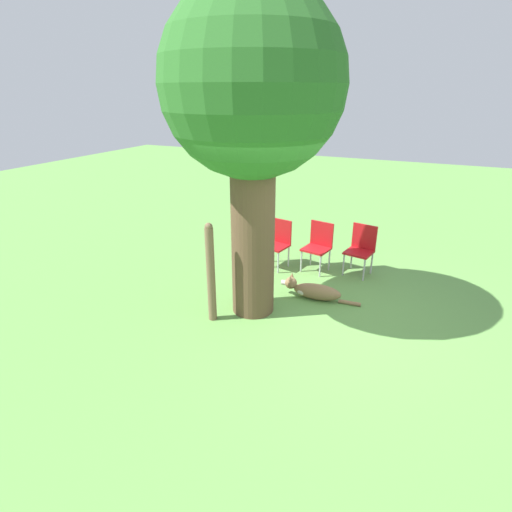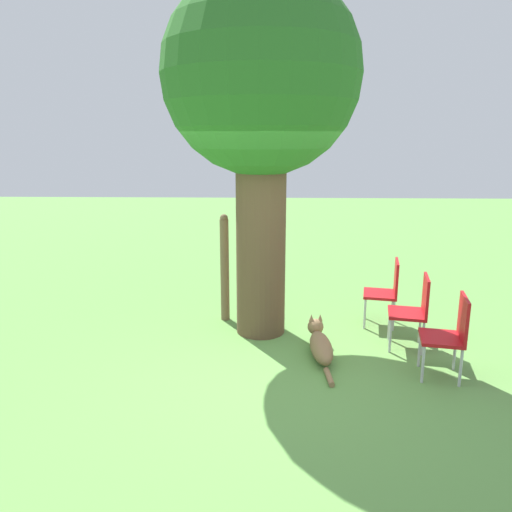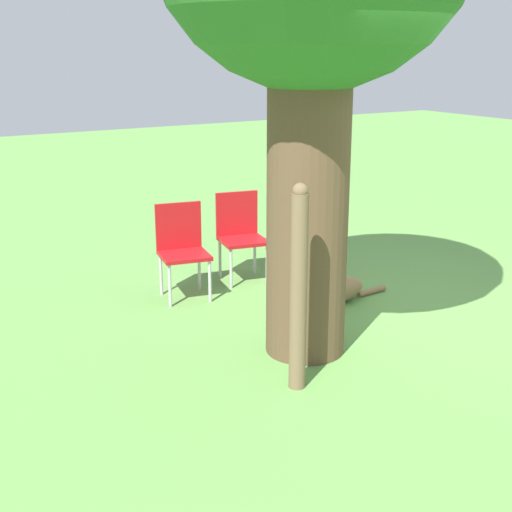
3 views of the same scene
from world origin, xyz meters
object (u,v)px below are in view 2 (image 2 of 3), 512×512
at_px(dog, 320,344).
at_px(red_chair_2, 387,289).
at_px(oak_tree, 261,87).
at_px(red_chair_1, 415,307).
at_px(red_chair_0, 451,332).
at_px(fence_post, 225,267).

bearing_deg(dog, red_chair_2, -48.15).
relative_size(oak_tree, dog, 3.37).
distance_m(red_chair_1, red_chair_2, 0.75).
height_order(red_chair_1, red_chair_2, same).
height_order(dog, red_chair_1, red_chair_1).
distance_m(red_chair_0, red_chair_2, 1.50).
relative_size(dog, red_chair_1, 1.43).
bearing_deg(red_chair_0, red_chair_1, -66.43).
xyz_separation_m(oak_tree, red_chair_1, (1.81, -0.47, -2.49)).
bearing_deg(red_chair_2, fence_post, 7.16).
distance_m(oak_tree, red_chair_1, 3.11).
relative_size(dog, fence_post, 0.87).
bearing_deg(oak_tree, red_chair_2, 9.13).
bearing_deg(fence_post, red_chair_1, -20.90).
bearing_deg(red_chair_0, red_chair_2, -66.43).
height_order(oak_tree, dog, oak_tree).
bearing_deg(red_chair_1, fence_post, -9.76).
distance_m(red_chair_0, red_chair_1, 0.75).
bearing_deg(red_chair_2, red_chair_0, 113.57).
bearing_deg(red_chair_1, oak_tree, -3.30).
xyz_separation_m(fence_post, red_chair_0, (2.46, -1.61, -0.23)).
bearing_deg(dog, red_chair_1, -81.38).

